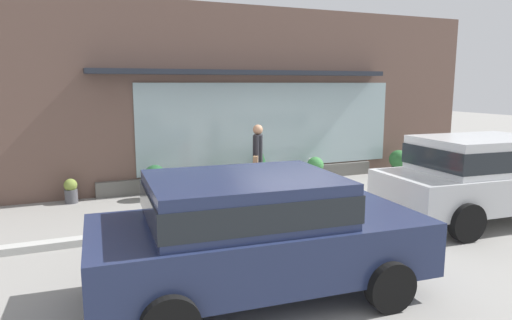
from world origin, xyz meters
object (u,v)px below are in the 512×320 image
object	(u,v)px
fire_hydrant	(231,186)
pedestrian_with_handbag	(258,156)
potted_plant_corner_tall	(398,161)
potted_plant_doorstep	(71,190)
parked_car_navy	(253,228)
potted_plant_by_entrance	(155,179)
potted_plant_window_center	(315,169)
potted_plant_near_hydrant	(230,179)
parked_car_silver	(485,174)
potted_plant_trailing_edge	(261,168)

from	to	relation	value
fire_hydrant	pedestrian_with_handbag	distance (m)	1.03
potted_plant_corner_tall	potted_plant_doorstep	size ratio (longest dim) A/B	1.31
pedestrian_with_handbag	parked_car_navy	xyz separation A→B (m)	(-1.96, -4.41, -0.12)
potted_plant_corner_tall	potted_plant_doorstep	distance (m)	8.81
parked_car_navy	potted_plant_by_entrance	size ratio (longest dim) A/B	5.32
potted_plant_window_center	potted_plant_by_entrance	size ratio (longest dim) A/B	0.87
potted_plant_by_entrance	potted_plant_near_hydrant	bearing A→B (deg)	-0.57
parked_car_navy	potted_plant_doorstep	distance (m)	6.04
potted_plant_near_hydrant	potted_plant_by_entrance	xyz separation A→B (m)	(-1.81, 0.02, 0.13)
parked_car_silver	potted_plant_doorstep	xyz separation A→B (m)	(-7.23, 4.51, -0.64)
pedestrian_with_handbag	potted_plant_trailing_edge	xyz separation A→B (m)	(0.62, 1.20, -0.53)
potted_plant_window_center	potted_plant_doorstep	size ratio (longest dim) A/B	1.26
fire_hydrant	potted_plant_near_hydrant	size ratio (longest dim) A/B	1.38
potted_plant_trailing_edge	potted_plant_by_entrance	bearing A→B (deg)	-173.67
parked_car_silver	potted_plant_by_entrance	bearing A→B (deg)	146.73
potted_plant_doorstep	pedestrian_with_handbag	bearing A→B (deg)	-17.92
potted_plant_near_hydrant	potted_plant_trailing_edge	distance (m)	1.03
parked_car_navy	parked_car_silver	bearing A→B (deg)	16.38
pedestrian_with_handbag	potted_plant_by_entrance	size ratio (longest dim) A/B	2.16
parked_car_navy	potted_plant_trailing_edge	distance (m)	6.18
pedestrian_with_handbag	potted_plant_trailing_edge	world-z (taller)	pedestrian_with_handbag
fire_hydrant	parked_car_navy	world-z (taller)	parked_car_navy
fire_hydrant	potted_plant_near_hydrant	distance (m)	1.35
potted_plant_by_entrance	potted_plant_doorstep	bearing A→B (deg)	167.97
pedestrian_with_handbag	parked_car_silver	world-z (taller)	pedestrian_with_handbag
potted_plant_trailing_edge	potted_plant_window_center	distance (m)	1.50
pedestrian_with_handbag	potted_plant_near_hydrant	xyz separation A→B (m)	(-0.34, 0.87, -0.66)
potted_plant_trailing_edge	potted_plant_by_entrance	size ratio (longest dim) A/B	1.21
parked_car_silver	fire_hydrant	bearing A→B (deg)	149.05
pedestrian_with_handbag	parked_car_silver	bearing A→B (deg)	74.50
potted_plant_by_entrance	potted_plant_corner_tall	size ratio (longest dim) A/B	1.11
parked_car_silver	parked_car_navy	size ratio (longest dim) A/B	1.02
potted_plant_window_center	potted_plant_doorstep	bearing A→B (deg)	177.78
parked_car_silver	potted_plant_by_entrance	world-z (taller)	parked_car_silver
parked_car_navy	potted_plant_corner_tall	world-z (taller)	parked_car_navy
fire_hydrant	potted_plant_window_center	distance (m)	3.24
parked_car_navy	potted_plant_by_entrance	world-z (taller)	parked_car_navy
parked_car_silver	parked_car_navy	world-z (taller)	parked_car_silver
potted_plant_doorstep	parked_car_silver	bearing A→B (deg)	-31.93
potted_plant_by_entrance	potted_plant_trailing_edge	bearing A→B (deg)	6.33
potted_plant_corner_tall	potted_plant_window_center	bearing A→B (deg)	179.50
potted_plant_doorstep	fire_hydrant	bearing A→B (deg)	-27.88
pedestrian_with_handbag	potted_plant_doorstep	xyz separation A→B (m)	(-3.93, 1.27, -0.70)
fire_hydrant	potted_plant_near_hydrant	xyz separation A→B (m)	(0.45, 1.26, -0.14)
pedestrian_with_handbag	potted_plant_by_entrance	world-z (taller)	pedestrian_with_handbag
parked_car_silver	potted_plant_window_center	bearing A→B (deg)	109.33
potted_plant_near_hydrant	parked_car_silver	bearing A→B (deg)	-48.44
parked_car_silver	pedestrian_with_handbag	bearing A→B (deg)	139.42
potted_plant_trailing_edge	potted_plant_doorstep	world-z (taller)	potted_plant_trailing_edge
parked_car_silver	parked_car_navy	distance (m)	5.39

